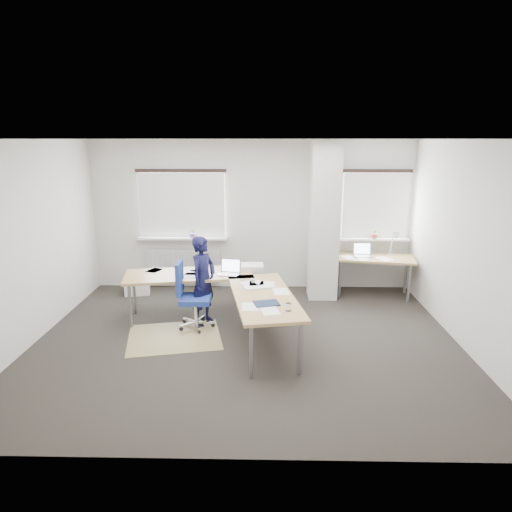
{
  "coord_description": "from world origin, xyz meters",
  "views": [
    {
      "loc": [
        0.27,
        -6.02,
        2.8
      ],
      "look_at": [
        0.12,
        0.9,
        1.02
      ],
      "focal_mm": 32.0,
      "sensor_mm": 36.0,
      "label": 1
    }
  ],
  "objects_px": {
    "task_chair": "(193,309)",
    "desk_side": "(375,259)",
    "person": "(203,281)",
    "desk_main": "(227,285)"
  },
  "relations": [
    {
      "from": "desk_side",
      "to": "person",
      "type": "xyz_separation_m",
      "value": [
        -2.94,
        -1.4,
        0.01
      ]
    },
    {
      "from": "desk_side",
      "to": "task_chair",
      "type": "distance_m",
      "value": 3.48
    },
    {
      "from": "desk_main",
      "to": "person",
      "type": "xyz_separation_m",
      "value": [
        -0.38,
        0.22,
        0.0
      ]
    },
    {
      "from": "desk_main",
      "to": "task_chair",
      "type": "relative_size",
      "value": 2.72
    },
    {
      "from": "task_chair",
      "to": "desk_side",
      "type": "bearing_deg",
      "value": 26.23
    },
    {
      "from": "desk_main",
      "to": "task_chair",
      "type": "bearing_deg",
      "value": 164.54
    },
    {
      "from": "task_chair",
      "to": "person",
      "type": "bearing_deg",
      "value": 48.33
    },
    {
      "from": "desk_side",
      "to": "person",
      "type": "height_order",
      "value": "person"
    },
    {
      "from": "desk_main",
      "to": "desk_side",
      "type": "relative_size",
      "value": 1.88
    },
    {
      "from": "desk_side",
      "to": "desk_main",
      "type": "bearing_deg",
      "value": -137.77
    }
  ]
}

